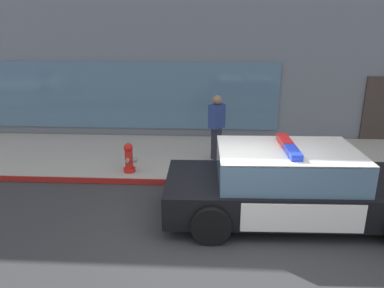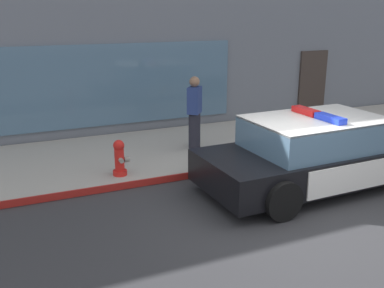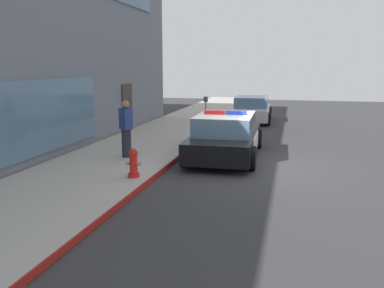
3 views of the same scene
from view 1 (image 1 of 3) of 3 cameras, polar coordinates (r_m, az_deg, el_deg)
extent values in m
plane|color=#303033|center=(6.57, 5.95, -14.43)|extent=(48.00, 48.00, 0.00)
cube|color=#A39E93|center=(10.04, 5.02, -2.11)|extent=(48.00, 3.50, 0.15)
cube|color=maroon|center=(8.40, 5.34, -6.23)|extent=(28.80, 0.04, 0.14)
cube|color=slate|center=(17.03, -5.79, 19.89)|extent=(25.71, 11.20, 8.22)
cube|color=slate|center=(12.71, -23.42, 7.17)|extent=(15.42, 0.08, 2.10)
cube|color=#382D28|center=(12.56, 27.42, 4.65)|extent=(1.00, 0.08, 2.10)
cube|color=black|center=(7.20, 15.87, -7.46)|extent=(4.92, 2.01, 0.60)
cube|color=silver|center=(7.67, 27.40, -5.93)|extent=(1.70, 1.89, 0.05)
cube|color=silver|center=(6.92, 2.08, -6.32)|extent=(1.41, 1.88, 0.05)
cube|color=silver|center=(8.03, 13.62, -4.57)|extent=(2.05, 0.08, 0.51)
cube|color=silver|center=(6.36, 17.03, -11.14)|extent=(2.05, 0.08, 0.51)
cube|color=yellow|center=(8.05, 13.60, -4.52)|extent=(0.22, 0.02, 0.26)
cube|color=slate|center=(6.94, 14.71, -3.23)|extent=(2.58, 1.76, 0.60)
cube|color=silver|center=(6.84, 14.90, -0.96)|extent=(2.58, 1.76, 0.04)
cube|color=red|center=(7.13, 14.36, 0.53)|extent=(0.22, 0.65, 0.11)
cube|color=blue|center=(6.50, 15.60, -1.26)|extent=(0.22, 0.65, 0.11)
cylinder|color=black|center=(8.60, 24.79, -5.42)|extent=(0.69, 0.24, 0.68)
cylinder|color=black|center=(7.91, 2.73, -5.67)|extent=(0.69, 0.24, 0.68)
cylinder|color=black|center=(6.23, 3.00, -12.64)|extent=(0.69, 0.24, 0.68)
cylinder|color=red|center=(8.95, -9.80, -4.02)|extent=(0.28, 0.28, 0.10)
cylinder|color=red|center=(8.85, -9.90, -2.37)|extent=(0.19, 0.19, 0.45)
sphere|color=red|center=(8.75, -10.00, -0.58)|extent=(0.22, 0.22, 0.22)
cylinder|color=gray|center=(8.73, -10.03, -0.10)|extent=(0.06, 0.06, 0.05)
cylinder|color=gray|center=(8.71, -10.12, -2.56)|extent=(0.09, 0.10, 0.09)
cylinder|color=gray|center=(8.97, -9.70, -1.91)|extent=(0.09, 0.10, 0.09)
cylinder|color=gray|center=(8.82, -8.94, -2.50)|extent=(0.10, 0.12, 0.12)
cylinder|color=#23232D|center=(9.60, 3.84, 0.12)|extent=(0.28, 0.28, 0.85)
cube|color=navy|center=(9.40, 3.93, 4.39)|extent=(0.46, 0.47, 0.62)
sphere|color=#8C664C|center=(9.31, 3.99, 6.97)|extent=(0.24, 0.24, 0.24)
camera|label=2|loc=(4.02, -87.79, -2.13)|focal=41.54mm
camera|label=3|loc=(12.04, -65.98, 4.42)|focal=38.49mm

